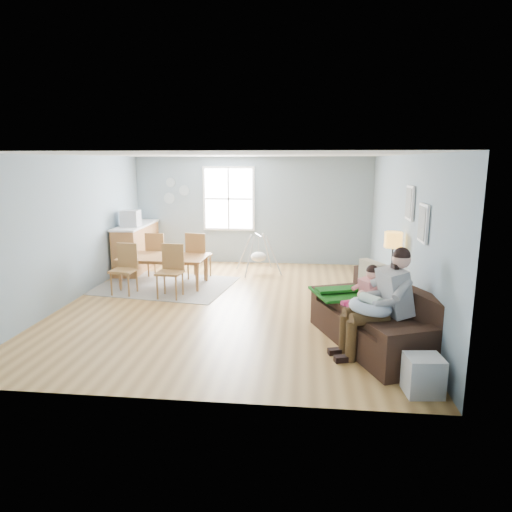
# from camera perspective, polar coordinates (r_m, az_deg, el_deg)

# --- Properties ---
(room) EXTENTS (8.40, 9.40, 3.90)m
(room) POSITION_cam_1_polar(r_m,az_deg,el_deg) (8.11, -3.34, 10.55)
(room) COLOR #A07038
(window) EXTENTS (1.32, 0.08, 1.62)m
(window) POSITION_cam_1_polar(r_m,az_deg,el_deg) (11.66, -3.43, 7.16)
(window) COLOR white
(window) RESTS_ON room
(pictures) EXTENTS (0.05, 1.34, 0.74)m
(pictures) POSITION_cam_1_polar(r_m,az_deg,el_deg) (7.18, 19.38, 5.16)
(pictures) COLOR white
(pictures) RESTS_ON room
(wall_plates) EXTENTS (0.67, 0.02, 0.66)m
(wall_plates) POSITION_cam_1_polar(r_m,az_deg,el_deg) (11.97, -10.14, 7.98)
(wall_plates) COLOR #96AAB4
(wall_plates) RESTS_ON room
(sofa) EXTENTS (1.74, 2.44, 0.91)m
(sofa) POSITION_cam_1_polar(r_m,az_deg,el_deg) (6.81, 14.87, -8.16)
(sofa) COLOR black
(sofa) RESTS_ON room
(green_throw) EXTENTS (1.23, 1.13, 0.04)m
(green_throw) POSITION_cam_1_polar(r_m,az_deg,el_deg) (7.30, 11.39, -4.52)
(green_throw) COLOR #145714
(green_throw) RESTS_ON sofa
(beige_pillow) EXTENTS (0.37, 0.54, 0.53)m
(beige_pillow) POSITION_cam_1_polar(r_m,az_deg,el_deg) (7.26, 14.30, -2.74)
(beige_pillow) COLOR #B9A68D
(beige_pillow) RESTS_ON sofa
(father) EXTENTS (1.13, 0.70, 1.49)m
(father) POSITION_cam_1_polar(r_m,az_deg,el_deg) (6.33, 15.49, -5.21)
(father) COLOR #949496
(father) RESTS_ON sofa
(nursing_pillow) EXTENTS (0.78, 0.77, 0.23)m
(nursing_pillow) POSITION_cam_1_polar(r_m,az_deg,el_deg) (6.27, 14.11, -6.19)
(nursing_pillow) COLOR silver
(nursing_pillow) RESTS_ON father
(infant) EXTENTS (0.32, 0.39, 0.15)m
(infant) POSITION_cam_1_polar(r_m,az_deg,el_deg) (6.27, 13.93, -5.22)
(infant) COLOR silver
(infant) RESTS_ON nursing_pillow
(toddler) EXTENTS (0.60, 0.49, 0.90)m
(toddler) POSITION_cam_1_polar(r_m,az_deg,el_deg) (6.81, 13.53, -4.16)
(toddler) COLOR silver
(toddler) RESTS_ON sofa
(floor_lamp) EXTENTS (0.29, 0.29, 1.44)m
(floor_lamp) POSITION_cam_1_polar(r_m,az_deg,el_deg) (7.93, 16.74, 1.09)
(floor_lamp) COLOR black
(floor_lamp) RESTS_ON room
(storage_cube) EXTENTS (0.44, 0.40, 0.45)m
(storage_cube) POSITION_cam_1_polar(r_m,az_deg,el_deg) (5.65, 20.10, -13.82)
(storage_cube) COLOR silver
(storage_cube) RESTS_ON room
(rug) EXTENTS (3.01, 2.46, 0.01)m
(rug) POSITION_cam_1_polar(r_m,az_deg,el_deg) (9.89, -11.34, -3.61)
(rug) COLOR gray
(rug) RESTS_ON room
(dining_table) EXTENTS (1.82, 1.03, 0.63)m
(dining_table) POSITION_cam_1_polar(r_m,az_deg,el_deg) (9.81, -11.42, -1.86)
(dining_table) COLOR olive
(dining_table) RESTS_ON rug
(chair_sw) EXTENTS (0.49, 0.49, 0.99)m
(chair_sw) POSITION_cam_1_polar(r_m,az_deg,el_deg) (9.40, -16.00, -1.09)
(chair_sw) COLOR olive
(chair_sw) RESTS_ON rug
(chair_se) EXTENTS (0.49, 0.49, 1.03)m
(chair_se) POSITION_cam_1_polar(r_m,az_deg,el_deg) (8.95, -10.55, -1.34)
(chair_se) COLOR olive
(chair_se) RESTS_ON rug
(chair_nw) EXTENTS (0.49, 0.49, 1.02)m
(chair_nw) POSITION_cam_1_polar(r_m,az_deg,el_deg) (10.55, -12.27, 0.57)
(chair_nw) COLOR olive
(chair_nw) RESTS_ON rug
(chair_ne) EXTENTS (0.53, 0.53, 1.06)m
(chair_ne) POSITION_cam_1_polar(r_m,az_deg,el_deg) (10.14, -7.33, 0.45)
(chair_ne) COLOR olive
(chair_ne) RESTS_ON rug
(counter) EXTENTS (0.65, 2.00, 1.11)m
(counter) POSITION_cam_1_polar(r_m,az_deg,el_deg) (11.39, -14.68, 1.14)
(counter) COLOR olive
(counter) RESTS_ON room
(monitor) EXTENTS (0.41, 0.39, 0.37)m
(monitor) POSITION_cam_1_polar(r_m,az_deg,el_deg) (10.93, -15.43, 4.55)
(monitor) COLOR #ADACB1
(monitor) RESTS_ON counter
(baby_swing) EXTENTS (1.15, 1.16, 0.91)m
(baby_swing) POSITION_cam_1_polar(r_m,az_deg,el_deg) (10.68, 0.33, -0.00)
(baby_swing) COLOR #ADACB1
(baby_swing) RESTS_ON room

